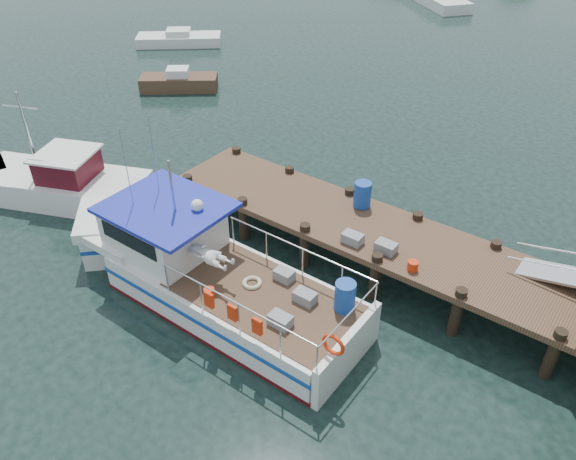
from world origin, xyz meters
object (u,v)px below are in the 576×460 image
Objects in this scene: dock at (563,274)px; work_boat at (52,182)px; moored_a at (179,39)px; moored_rowboat at (179,82)px; lobster_boat at (200,269)px.

dock is 17.44m from work_boat.
dock is 3.15× the size of moored_a.
moored_rowboat reaches higher than moored_a.
work_boat is 1.45× the size of moored_a.
dock is at bearing -44.91° from moored_a.
lobster_boat is at bearing -62.75° from moored_a.
moored_rowboat is (-4.04, 10.52, -0.22)m from work_boat.
moored_a is at bearing 154.84° from dock.
moored_rowboat is at bearing 161.62° from dock.
lobster_boat is 8.30m from work_boat.
moored_rowboat is (-21.05, 6.99, -1.80)m from dock.
lobster_boat is 2.02× the size of moored_a.
work_boat is at bearing -168.28° from dock.
dock is 22.25m from moored_rowboat.
dock is at bearing 25.64° from lobster_boat.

